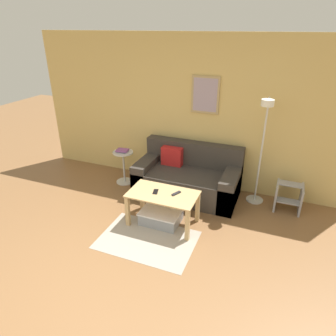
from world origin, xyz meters
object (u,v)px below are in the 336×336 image
side_table (124,164)px  book_stack (122,150)px  coffee_table (163,199)px  storage_bin (161,216)px  floor_lamp (262,144)px  cell_phone (156,192)px  remote_control (176,193)px  couch (188,178)px  step_stool (288,196)px

side_table → book_stack: (-0.01, 0.00, 0.26)m
coffee_table → storage_bin: 0.30m
floor_lamp → cell_phone: bearing=-141.3°
floor_lamp → remote_control: 1.49m
side_table → coffee_table: bearing=-38.4°
couch → storage_bin: couch is taller
couch → step_stool: size_ratio=3.99×
storage_bin → cell_phone: 0.41m
book_stack → step_stool: size_ratio=0.54×
couch → coffee_table: couch is taller
storage_bin → coffee_table: bearing=-18.8°
side_table → remote_control: (1.33, -0.86, 0.15)m
remote_control → storage_bin: bearing=-142.8°
floor_lamp → side_table: bearing=-177.0°
coffee_table → storage_bin: (-0.04, 0.01, -0.30)m
coffee_table → step_stool: bearing=32.4°
couch → side_table: couch is taller
floor_lamp → side_table: floor_lamp is taller
storage_bin → side_table: side_table is taller
cell_phone → step_stool: bearing=16.1°
couch → remote_control: size_ratio=11.29×
floor_lamp → book_stack: bearing=-177.2°
coffee_table → side_table: size_ratio=1.62×
couch → book_stack: (-1.22, -0.04, 0.33)m
side_table → book_stack: 0.26m
floor_lamp → step_stool: (0.50, 0.03, -0.82)m
couch → storage_bin: (-0.10, -0.94, -0.19)m
side_table → book_stack: book_stack is taller
storage_bin → floor_lamp: size_ratio=0.34×
couch → coffee_table: size_ratio=1.74×
book_stack → step_stool: 2.86m
book_stack → step_stool: book_stack is taller
storage_bin → step_stool: 2.01m
coffee_table → floor_lamp: size_ratio=0.57×
floor_lamp → side_table: (-2.32, -0.12, -0.68)m
couch → side_table: (-1.21, -0.04, 0.07)m
floor_lamp → step_stool: 0.96m
book_stack → step_stool: bearing=2.9°
book_stack → remote_control: book_stack is taller
coffee_table → floor_lamp: (1.17, 1.03, 0.65)m
cell_phone → step_stool: 2.09m
coffee_table → storage_bin: bearing=161.2°
coffee_table → remote_control: size_ratio=6.50×
book_stack → storage_bin: bearing=-38.8°
floor_lamp → side_table: 2.42m
coffee_table → cell_phone: 0.15m
storage_bin → remote_control: (0.22, 0.04, 0.41)m
storage_bin → floor_lamp: floor_lamp is taller
book_stack → cell_phone: (1.05, -0.91, -0.12)m
coffee_table → floor_lamp: bearing=41.3°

